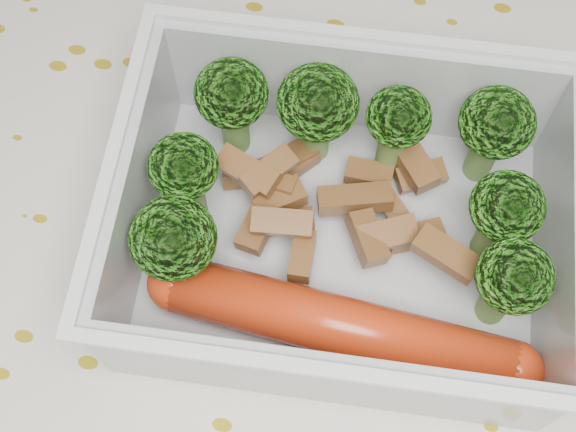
# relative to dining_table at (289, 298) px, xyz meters

# --- Properties ---
(dining_table) EXTENTS (1.40, 0.90, 0.75)m
(dining_table) POSITION_rel_dining_table_xyz_m (0.00, 0.00, 0.00)
(dining_table) COLOR brown
(dining_table) RESTS_ON ground
(tablecloth) EXTENTS (1.46, 0.96, 0.19)m
(tablecloth) POSITION_rel_dining_table_xyz_m (0.00, 0.00, 0.05)
(tablecloth) COLOR beige
(tablecloth) RESTS_ON dining_table
(lunch_container) EXTENTS (0.21, 0.17, 0.07)m
(lunch_container) POSITION_rel_dining_table_xyz_m (0.02, -0.00, 0.11)
(lunch_container) COLOR silver
(lunch_container) RESTS_ON tablecloth
(broccoli_florets) EXTENTS (0.18, 0.12, 0.06)m
(broccoli_florets) POSITION_rel_dining_table_xyz_m (0.02, 0.02, 0.13)
(broccoli_florets) COLOR #608C3F
(broccoli_florets) RESTS_ON lunch_container
(meat_pile) EXTENTS (0.13, 0.08, 0.03)m
(meat_pile) POSITION_rel_dining_table_xyz_m (0.01, 0.02, 0.11)
(meat_pile) COLOR brown
(meat_pile) RESTS_ON lunch_container
(sausage) EXTENTS (0.18, 0.03, 0.03)m
(sausage) POSITION_rel_dining_table_xyz_m (0.03, -0.04, 0.11)
(sausage) COLOR #B02C0E
(sausage) RESTS_ON lunch_container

